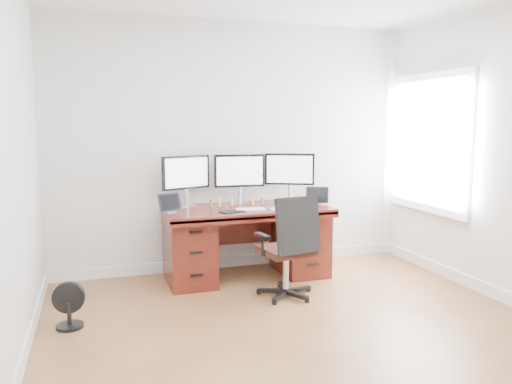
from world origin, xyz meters
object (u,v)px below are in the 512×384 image
object	(u,v)px
office_chair	(288,264)
monitor_center	(240,173)
floor_fan	(69,306)
keyboard	(251,209)
desk	(246,240)

from	to	relation	value
office_chair	monitor_center	xyz separation A→B (m)	(-0.19, 0.97, 0.77)
office_chair	floor_fan	distance (m)	1.92
monitor_center	keyboard	size ratio (longest dim) A/B	1.90
floor_fan	keyboard	size ratio (longest dim) A/B	1.27
desk	keyboard	world-z (taller)	keyboard
desk	floor_fan	world-z (taller)	desk
desk	keyboard	distance (m)	0.41
floor_fan	keyboard	bearing A→B (deg)	29.41
desk	keyboard	bearing A→B (deg)	-93.76
desk	monitor_center	distance (m)	0.72
monitor_center	office_chair	bearing A→B (deg)	-74.63
desk	office_chair	size ratio (longest dim) A/B	1.75
desk	office_chair	world-z (taller)	office_chair
monitor_center	desk	bearing A→B (deg)	-85.54
desk	keyboard	size ratio (longest dim) A/B	5.87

